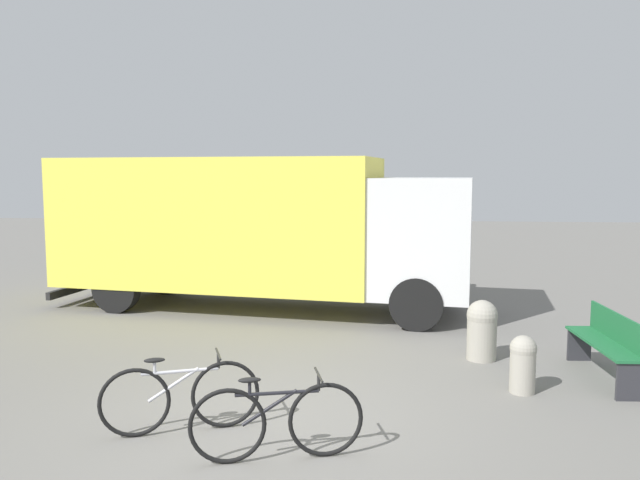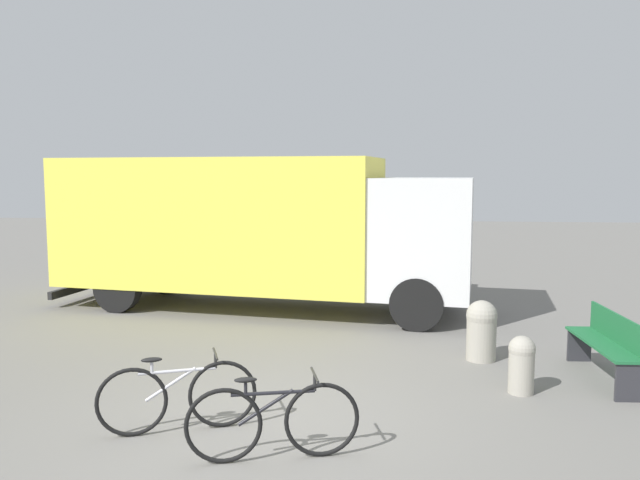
% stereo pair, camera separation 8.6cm
% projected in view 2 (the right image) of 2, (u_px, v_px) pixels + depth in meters
% --- Properties ---
extents(ground_plane, '(60.00, 60.00, 0.00)m').
position_uv_depth(ground_plane, '(267.00, 427.00, 6.86)').
color(ground_plane, slate).
extents(delivery_truck, '(8.68, 3.52, 3.08)m').
position_uv_depth(delivery_truck, '(255.00, 226.00, 12.70)').
color(delivery_truck, '#EAE04C').
rests_on(delivery_truck, ground).
extents(park_bench, '(0.50, 1.78, 0.90)m').
position_uv_depth(park_bench, '(608.00, 343.00, 8.38)').
color(park_bench, '#1E6638').
rests_on(park_bench, ground).
extents(bicycle_near, '(1.61, 0.68, 0.84)m').
position_uv_depth(bicycle_near, '(178.00, 396.00, 6.70)').
color(bicycle_near, black).
rests_on(bicycle_near, ground).
extents(bicycle_middle, '(1.66, 0.56, 0.84)m').
position_uv_depth(bicycle_middle, '(273.00, 421.00, 6.03)').
color(bicycle_middle, black).
rests_on(bicycle_middle, ground).
extents(bollard_near_bench, '(0.34, 0.34, 0.74)m').
position_uv_depth(bollard_near_bench, '(522.00, 362.00, 7.88)').
color(bollard_near_bench, '#9E998C').
rests_on(bollard_near_bench, ground).
extents(bollard_far_bench, '(0.46, 0.46, 0.90)m').
position_uv_depth(bollard_far_bench, '(481.00, 328.00, 9.27)').
color(bollard_far_bench, '#9E998C').
rests_on(bollard_far_bench, ground).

